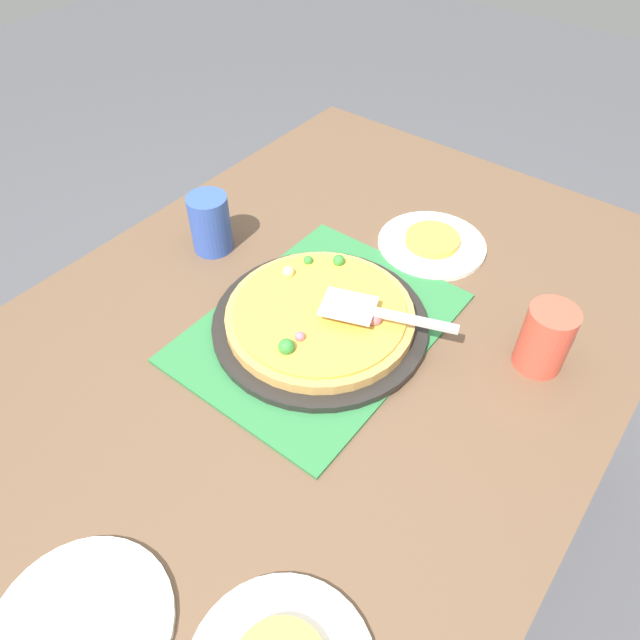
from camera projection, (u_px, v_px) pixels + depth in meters
name	position (u px, v px, depth m)	size (l,w,h in m)	color
ground_plane	(320.00, 520.00, 1.58)	(8.00, 8.00, 0.00)	#4C4C51
dining_table	(320.00, 367.00, 1.12)	(1.40, 1.00, 0.75)	brown
placemat	(320.00, 327.00, 1.04)	(0.48, 0.36, 0.01)	#2D753D
pizza_pan	(320.00, 323.00, 1.04)	(0.38, 0.38, 0.01)	black
pizza	(320.00, 315.00, 1.02)	(0.33, 0.33, 0.05)	tan
plate_far_right	(432.00, 245.00, 1.20)	(0.22, 0.22, 0.01)	white
plate_side	(81.00, 628.00, 0.69)	(0.22, 0.22, 0.01)	white
served_slice_right	(432.00, 240.00, 1.19)	(0.11, 0.11, 0.02)	gold
cup_near	(545.00, 338.00, 0.95)	(0.08, 0.08, 0.12)	#E04C38
cup_far	(210.00, 223.00, 1.16)	(0.08, 0.08, 0.12)	#3351AD
pizza_server	(376.00, 312.00, 0.97)	(0.12, 0.23, 0.01)	silver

